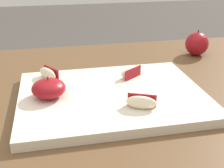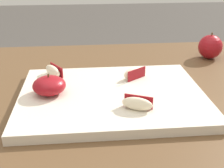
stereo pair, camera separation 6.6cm
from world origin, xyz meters
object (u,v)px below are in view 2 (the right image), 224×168
cutting_board (112,96)px  apple_wedge_front (137,104)px  apple_half_skin_up (49,86)px  apple_wedge_left (134,73)px  whole_apple_red_delicious (210,47)px  apple_wedge_back (53,71)px

cutting_board → apple_wedge_front: bearing=-63.2°
apple_half_skin_up → apple_wedge_front: size_ratio=1.13×
apple_half_skin_up → apple_wedge_left: bearing=20.1°
cutting_board → apple_wedge_front: apple_wedge_front is taller
apple_half_skin_up → whole_apple_red_delicious: bearing=28.5°
cutting_board → apple_wedge_front: (0.04, -0.08, 0.02)m
apple_wedge_left → whole_apple_red_delicious: 0.32m
whole_apple_red_delicious → apple_half_skin_up: bearing=-151.5°
apple_wedge_back → whole_apple_red_delicious: size_ratio=0.77×
whole_apple_red_delicious → apple_wedge_left: bearing=-146.1°
cutting_board → apple_half_skin_up: size_ratio=5.63×
apple_half_skin_up → apple_wedge_back: apple_half_skin_up is taller
apple_wedge_left → cutting_board: bearing=-128.8°
cutting_board → apple_wedge_left: (0.06, 0.08, 0.02)m
apple_half_skin_up → apple_wedge_left: (0.20, 0.07, -0.01)m
whole_apple_red_delicious → cutting_board: bearing=-142.1°
cutting_board → apple_half_skin_up: apple_half_skin_up is taller
apple_wedge_front → whole_apple_red_delicious: whole_apple_red_delicious is taller
apple_wedge_left → apple_half_skin_up: bearing=-159.9°
apple_wedge_front → whole_apple_red_delicious: bearing=49.9°
apple_wedge_front → apple_wedge_left: bearing=83.3°
apple_wedge_left → apple_wedge_front: bearing=-96.7°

